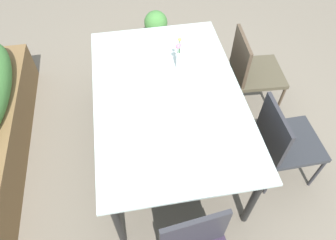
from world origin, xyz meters
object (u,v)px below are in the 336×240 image
flower_vase (179,57)px  potted_plant (156,27)px  dining_table (168,99)px  chair_near_right (252,69)px  chair_near_left (284,139)px

flower_vase → potted_plant: 1.51m
dining_table → chair_near_right: chair_near_right is taller
dining_table → potted_plant: (1.66, -0.13, -0.48)m
dining_table → potted_plant: bearing=-4.5°
dining_table → potted_plant: size_ratio=4.05×
chair_near_left → potted_plant: 2.22m
dining_table → potted_plant: 1.73m
chair_near_left → potted_plant: size_ratio=1.90×
dining_table → chair_near_right: size_ratio=2.03×
chair_near_right → dining_table: bearing=-61.6°
chair_near_right → chair_near_left: bearing=3.7°
dining_table → flower_vase: flower_vase is taller
dining_table → flower_vase: size_ratio=5.92×
chair_near_right → flower_vase: 0.84m
chair_near_right → potted_plant: 1.49m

